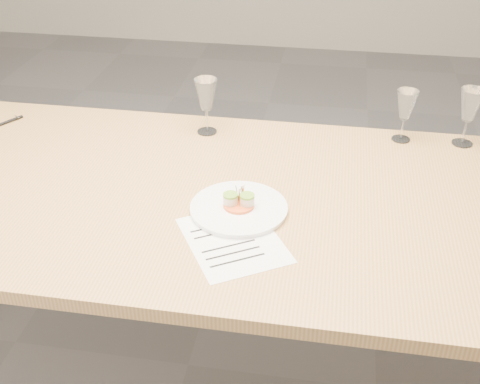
% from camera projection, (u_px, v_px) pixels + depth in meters
% --- Properties ---
extents(ground, '(7.00, 7.00, 0.00)m').
position_uv_depth(ground, '(188.00, 365.00, 2.17)').
color(ground, slate).
rests_on(ground, ground).
extents(dining_table, '(2.40, 1.00, 0.75)m').
position_uv_depth(dining_table, '(178.00, 208.00, 1.80)').
color(dining_table, tan).
rests_on(dining_table, ground).
extents(dinner_plate, '(0.27, 0.27, 0.07)m').
position_uv_depth(dinner_plate, '(239.00, 208.00, 1.66)').
color(dinner_plate, white).
rests_on(dinner_plate, dining_table).
extents(recipe_sheet, '(0.34, 0.37, 0.00)m').
position_uv_depth(recipe_sheet, '(233.00, 240.00, 1.55)').
color(recipe_sheet, white).
rests_on(recipe_sheet, dining_table).
extents(ballpoint_pen, '(0.09, 0.13, 0.01)m').
position_uv_depth(ballpoint_pen, '(4.00, 123.00, 2.12)').
color(ballpoint_pen, black).
rests_on(ballpoint_pen, dining_table).
extents(wine_glass_0, '(0.08, 0.08, 0.19)m').
position_uv_depth(wine_glass_0, '(206.00, 96.00, 2.00)').
color(wine_glass_0, white).
rests_on(wine_glass_0, dining_table).
extents(wine_glass_1, '(0.07, 0.07, 0.18)m').
position_uv_depth(wine_glass_1, '(406.00, 106.00, 1.96)').
color(wine_glass_1, white).
rests_on(wine_glass_1, dining_table).
extents(wine_glass_2, '(0.08, 0.08, 0.19)m').
position_uv_depth(wine_glass_2, '(470.00, 106.00, 1.93)').
color(wine_glass_2, white).
rests_on(wine_glass_2, dining_table).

